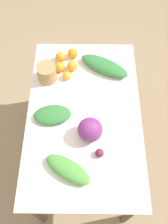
# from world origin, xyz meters

# --- Properties ---
(ground_plane) EXTENTS (8.00, 8.00, 0.00)m
(ground_plane) POSITION_xyz_m (0.00, 0.00, 0.00)
(ground_plane) COLOR #937A5B
(dining_table) EXTENTS (1.32, 0.80, 0.77)m
(dining_table) POSITION_xyz_m (0.00, 0.00, 0.66)
(dining_table) COLOR silver
(dining_table) RESTS_ON ground_plane
(cabbage_purple) EXTENTS (0.16, 0.16, 0.16)m
(cabbage_purple) POSITION_xyz_m (-0.17, -0.04, 0.86)
(cabbage_purple) COLOR #7A2D75
(cabbage_purple) RESTS_ON dining_table
(paper_bag) EXTENTS (0.14, 0.14, 0.14)m
(paper_bag) POSITION_xyz_m (0.30, 0.28, 0.84)
(paper_bag) COLOR #A87F51
(paper_bag) RESTS_ON dining_table
(greens_bunch_beet_tops) EXTENTS (0.31, 0.41, 0.08)m
(greens_bunch_beet_tops) POSITION_xyz_m (0.40, -0.15, 0.81)
(greens_bunch_beet_tops) COLOR #337538
(greens_bunch_beet_tops) RESTS_ON dining_table
(greens_bunch_chard) EXTENTS (0.18, 0.27, 0.06)m
(greens_bunch_chard) POSITION_xyz_m (-0.03, 0.22, 0.81)
(greens_bunch_chard) COLOR #337538
(greens_bunch_chard) RESTS_ON dining_table
(greens_bunch_dandelion) EXTENTS (0.27, 0.33, 0.07)m
(greens_bunch_dandelion) POSITION_xyz_m (-0.41, 0.09, 0.81)
(greens_bunch_dandelion) COLOR #4C933D
(greens_bunch_dandelion) RESTS_ON dining_table
(beet_root) EXTENTS (0.06, 0.06, 0.06)m
(beet_root) POSITION_xyz_m (-0.30, -0.10, 0.80)
(beet_root) COLOR maroon
(beet_root) RESTS_ON dining_table
(orange_0) EXTENTS (0.08, 0.08, 0.08)m
(orange_0) POSITION_xyz_m (0.40, 0.10, 0.81)
(orange_0) COLOR orange
(orange_0) RESTS_ON dining_table
(orange_1) EXTENTS (0.08, 0.08, 0.08)m
(orange_1) POSITION_xyz_m (0.49, 0.19, 0.82)
(orange_1) COLOR orange
(orange_1) RESTS_ON dining_table
(orange_2) EXTENTS (0.08, 0.08, 0.08)m
(orange_2) POSITION_xyz_m (0.52, 0.10, 0.81)
(orange_2) COLOR orange
(orange_2) RESTS_ON dining_table
(orange_3) EXTENTS (0.08, 0.08, 0.08)m
(orange_3) POSITION_xyz_m (0.38, 0.19, 0.81)
(orange_3) COLOR orange
(orange_3) RESTS_ON dining_table
(orange_4) EXTENTS (0.07, 0.07, 0.07)m
(orange_4) POSITION_xyz_m (0.31, 0.13, 0.81)
(orange_4) COLOR orange
(orange_4) RESTS_ON dining_table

